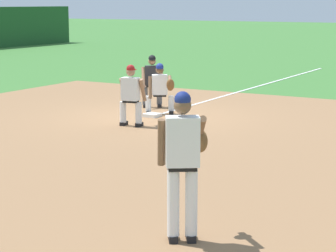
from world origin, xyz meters
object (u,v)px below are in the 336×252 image
(baseball, at_px, (177,163))
(first_baseman, at_px, (161,87))
(pitcher, at_px, (184,157))
(umpire, at_px, (152,79))
(baserunner, at_px, (131,93))
(first_base_bag, at_px, (152,115))

(baseball, relative_size, first_baseman, 0.06)
(pitcher, relative_size, first_baseman, 1.39)
(baseball, distance_m, umpire, 6.70)
(pitcher, xyz_separation_m, umpire, (8.71, 5.76, -0.27))
(baseball, xyz_separation_m, pitcher, (-3.26, -1.92, 1.02))
(pitcher, distance_m, first_baseman, 9.22)
(first_baseman, distance_m, umpire, 1.24)
(first_baseman, xyz_separation_m, baserunner, (-1.74, -0.22, 0.06))
(baserunner, bearing_deg, umpire, 21.29)
(first_base_bag, relative_size, pitcher, 0.20)
(baserunner, xyz_separation_m, umpire, (2.67, 1.04, 0.00))
(baseball, relative_size, umpire, 0.05)
(first_base_bag, bearing_deg, baserunner, -170.21)
(first_base_bag, height_order, umpire, umpire)
(first_base_bag, xyz_separation_m, pitcher, (-7.37, -4.94, 1.01))
(umpire, bearing_deg, first_baseman, -138.53)
(baseball, height_order, pitcher, pitcher)
(first_base_bag, distance_m, umpire, 1.73)
(umpire, bearing_deg, baseball, -144.82)
(baseball, height_order, baserunner, baserunner)
(first_base_bag, distance_m, first_baseman, 0.80)
(first_base_bag, relative_size, baseball, 5.14)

